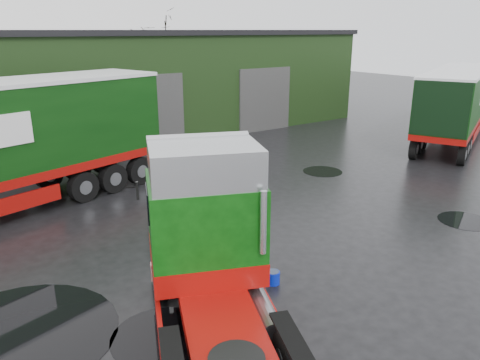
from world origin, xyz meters
name	(u,v)px	position (x,y,z in m)	size (l,w,h in m)	color
ground	(289,244)	(0.00, 0.00, 0.00)	(100.00, 100.00, 0.00)	black
warehouse	(110,81)	(2.00, 20.00, 3.16)	(32.40, 12.40, 6.30)	black
hero_tractor	(219,263)	(-4.50, -3.00, 2.02)	(2.76, 6.50, 4.04)	#0B440C
lorry_right	(456,106)	(17.00, 5.00, 2.11)	(2.78, 16.05, 4.22)	silver
wash_bucket	(273,277)	(-1.91, -1.53, 0.17)	(0.36, 0.36, 0.34)	#081DBE
tree_back_b	(155,59)	(10.00, 30.00, 3.75)	(4.40, 4.40, 7.50)	black
puddle_0	(163,337)	(-5.26, -1.91, 0.00)	(2.26, 2.26, 0.01)	black
puddle_1	(323,171)	(6.38, 4.97, 0.00)	(1.83, 1.83, 0.01)	black
puddle_2	(14,337)	(-7.88, -0.07, 0.00)	(4.39, 4.39, 0.01)	black
puddle_3	(465,221)	(6.17, -2.14, 0.00)	(1.79, 1.79, 0.01)	black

